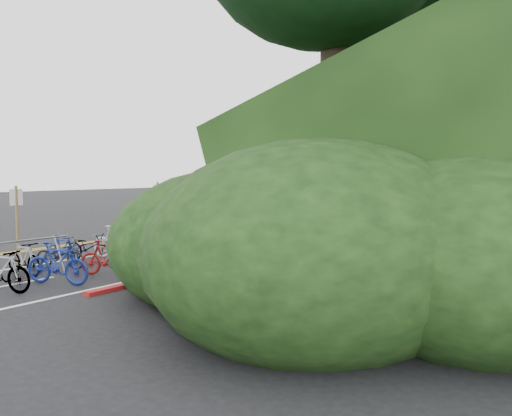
{
  "coord_description": "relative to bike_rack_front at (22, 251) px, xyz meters",
  "views": [
    {
      "loc": [
        15.55,
        -8.87,
        2.85
      ],
      "look_at": [
        2.53,
        9.06,
        1.3
      ],
      "focal_mm": 35.0,
      "sensor_mm": 36.0,
      "label": 1
    }
  ],
  "objects": [
    {
      "name": "ground",
      "position": [
        -2.75,
        1.86,
        -0.78
      ],
      "size": [
        120.0,
        120.0,
        0.0
      ],
      "primitive_type": "plane",
      "color": "black",
      "rests_on": "ground"
    },
    {
      "name": "road_markings",
      "position": [
        -2.11,
        11.96,
        -0.77
      ],
      "size": [
        7.47,
        80.0,
        0.01
      ],
      "color": "gold",
      "rests_on": "ground"
    },
    {
      "name": "red_curb",
      "position": [
        2.95,
        13.86,
        -0.73
      ],
      "size": [
        0.25,
        28.0,
        0.1
      ],
      "primitive_type": "cube",
      "color": "maroon",
      "rests_on": "ground"
    },
    {
      "name": "tree_cluster",
      "position": [
        7.01,
        23.9,
        11.28
      ],
      "size": [
        32.99,
        54.49,
        19.36
      ],
      "color": "#2D2319",
      "rests_on": "ground"
    },
    {
      "name": "bike_rack_front",
      "position": [
        0.0,
        0.0,
        0.0
      ],
      "size": [
        1.09,
        2.72,
        1.07
      ],
      "color": "gray",
      "rests_on": "ground"
    },
    {
      "name": "bike_racks_rest",
      "position": [
        0.25,
        14.86,
        0.08
      ],
      "size": [
        1.14,
        23.0,
        1.17
      ],
      "color": "gray",
      "rests_on": "ground"
    },
    {
      "name": "signpost_near",
      "position": [
        -1.9,
        0.91,
        0.64
      ],
      "size": [
        0.08,
        0.4,
        2.47
      ],
      "color": "brown",
      "rests_on": "ground"
    },
    {
      "name": "signposts_rest",
      "position": [
        -2.15,
        15.86,
        0.65
      ],
      "size": [
        0.08,
        18.4,
        2.5
      ],
      "color": "brown",
      "rests_on": "ground"
    },
    {
      "name": "bike_front",
      "position": [
        -1.29,
        2.02,
        -0.32
      ],
      "size": [
        0.52,
        1.54,
        0.91
      ],
      "primitive_type": "imported",
      "rotation": [
        0.0,
        0.0,
        1.63
      ],
      "color": "navy",
      "rests_on": "ground"
    },
    {
      "name": "bike_valet",
      "position": [
        0.32,
        5.56,
        -0.28
      ],
      "size": [
        3.28,
        15.0,
        1.09
      ],
      "color": "slate",
      "rests_on": "ground"
    }
  ]
}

